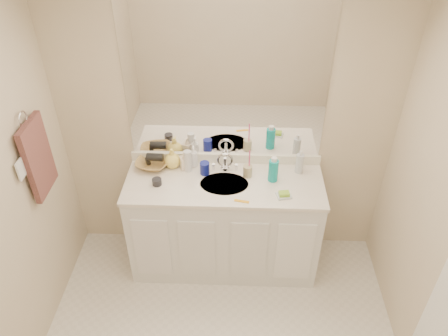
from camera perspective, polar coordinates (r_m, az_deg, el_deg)
The scene contains 26 objects.
ceiling at distance 1.67m, azimuth -1.37°, elevation 17.34°, with size 2.60×2.60×0.02m, color white.
wall_back at distance 3.37m, azimuth 0.22°, elevation 5.35°, with size 2.60×0.02×2.40m, color beige.
vanity_cabinet at distance 3.63m, azimuth 0.03°, elevation -7.45°, with size 1.50×0.55×0.85m, color silver.
countertop at distance 3.34m, azimuth 0.03°, elevation -2.03°, with size 1.52×0.57×0.03m, color white.
backsplash at distance 3.51m, azimuth 0.20°, elevation 1.32°, with size 1.52×0.03×0.08m, color white.
sink_basin at distance 3.32m, azimuth 0.02°, elevation -2.21°, with size 0.37×0.37×0.02m, color beige.
faucet at distance 3.42m, azimuth 0.14°, elevation 0.56°, with size 0.02×0.02×0.11m, color silver.
mirror at distance 3.19m, azimuth 0.23°, elevation 10.82°, with size 1.48×0.01×1.20m, color white.
blue_mug at distance 3.39m, azimuth -2.54°, elevation -0.03°, with size 0.07×0.07×0.10m, color navy.
tan_cup at distance 3.36m, azimuth 3.10°, elevation -0.40°, with size 0.07×0.07×0.09m, color tan.
toothbrush at distance 3.30m, azimuth 3.34°, elevation 1.02°, with size 0.01×0.01×0.19m, color #F64081.
mouthwash_bottle at distance 3.32m, azimuth 6.45°, elevation -0.34°, with size 0.08×0.08×0.18m, color #0C9799.
clear_pump_bottle at distance 3.43m, azimuth 9.84°, elevation 0.59°, with size 0.06×0.06×0.16m, color silver.
soap_dish at distance 3.22m, azimuth 7.82°, elevation -3.60°, with size 0.10×0.08×0.01m, color silver.
green_soap at distance 3.21m, azimuth 7.85°, elevation -3.35°, with size 0.08×0.05×0.03m, color #85BA2D.
orange_comb at distance 3.16m, azimuth 2.32°, elevation -4.35°, with size 0.11×0.02×0.00m, color #F2A519.
dark_jar at distance 3.33m, azimuth -8.76°, elevation -1.79°, with size 0.07×0.07×0.05m, color black.
extra_white_bottle at distance 3.40m, azimuth -4.73°, elevation 0.91°, with size 0.06×0.06×0.18m, color silver.
soap_bottle_white at distance 3.45m, azimuth -4.00°, elevation 1.53°, with size 0.07×0.07×0.18m, color white.
soap_bottle_cream at distance 3.44m, azimuth -5.17°, elevation 1.05°, with size 0.07×0.07×0.16m, color #F7E5C9.
soap_bottle_yellow at distance 3.46m, azimuth -6.79°, elevation 1.30°, with size 0.13×0.13×0.16m, color #FADF61.
wicker_basket at distance 3.52m, azimuth -9.25°, elevation 0.64°, with size 0.26×0.26×0.06m, color #9E783F.
hair_dryer at distance 3.48m, azimuth -9.02°, elevation 1.41°, with size 0.06×0.06×0.13m, color black.
towel_ring at distance 3.06m, azimuth -24.78°, elevation 5.83°, with size 0.11×0.11×0.01m, color silver.
hand_towel at distance 3.20m, azimuth -23.11°, elevation 1.25°, with size 0.04×0.32×0.55m, color #472826.
switch_plate at distance 3.04m, azimuth -25.03°, elevation -0.17°, with size 0.01×0.09×0.13m, color white.
Camera 1 is at (0.10, -1.58, 2.96)m, focal length 35.00 mm.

